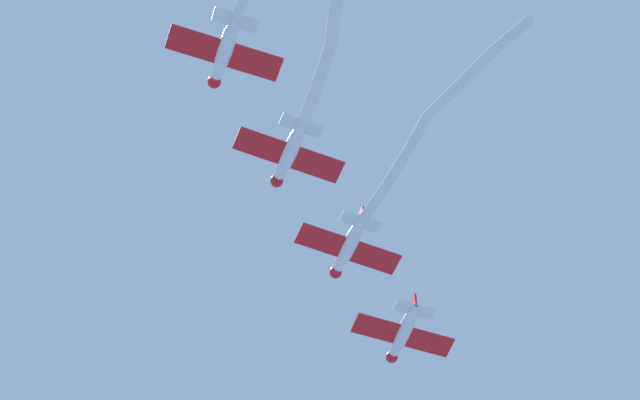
{
  "coord_description": "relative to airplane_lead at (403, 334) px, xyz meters",
  "views": [
    {
      "loc": [
        26.91,
        -52.73,
        6.21
      ],
      "look_at": [
        -0.9,
        -13.5,
        80.94
      ],
      "focal_mm": 74.47,
      "sensor_mm": 36.0,
      "label": 1
    }
  ],
  "objects": [
    {
      "name": "airplane_lead",
      "position": [
        0.0,
        0.0,
        0.0
      ],
      "size": [
        5.92,
        6.94,
        1.85
      ],
      "rotation": [
        0.0,
        0.0,
        2.52
      ],
      "color": "white"
    },
    {
      "name": "airplane_left_wing",
      "position": [
        0.99,
        -8.28,
        0.25
      ],
      "size": [
        5.8,
        7.1,
        1.85
      ],
      "rotation": [
        0.0,
        0.0,
        2.57
      ],
      "color": "white"
    },
    {
      "name": "smoke_trail_left_wing",
      "position": [
        11.36,
        -13.52,
        -0.25
      ],
      "size": [
        17.3,
        7.31,
        1.8
      ],
      "color": "white"
    },
    {
      "name": "airplane_right_wing",
      "position": [
        1.99,
        -16.56,
        0.5
      ],
      "size": [
        5.81,
        7.08,
        1.85
      ],
      "rotation": [
        0.0,
        0.0,
        2.57
      ],
      "color": "white"
    },
    {
      "name": "airplane_slot",
      "position": [
        2.99,
        -24.83,
        0.75
      ],
      "size": [
        5.91,
        6.96,
        1.85
      ],
      "rotation": [
        0.0,
        0.0,
        2.52
      ],
      "color": "white"
    }
  ]
}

